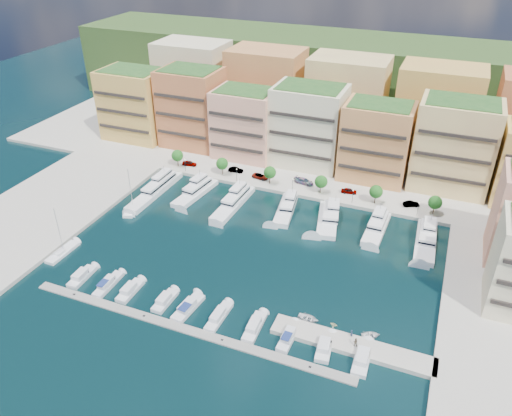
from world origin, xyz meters
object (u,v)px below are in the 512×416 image
object	(u,v)px
lamppost_2	(292,183)
sailboat_0	(63,253)
yacht_6	(426,239)
cruiser_9	(362,359)
yacht_3	(286,208)
yacht_5	(377,226)
lamppost_4	(418,207)
car_3	(304,181)
sailboat_2	(132,209)
tender_0	(308,318)
tree_2	(270,172)
yacht_2	(234,201)
car_4	(349,191)
person_1	(355,342)
lamppost_1	(237,173)
cruiser_4	(188,308)
cruiser_1	(108,284)
cruiser_5	(219,317)
yacht_4	(328,218)
cruiser_6	(254,327)
cruiser_7	(288,337)
tree_1	(222,164)
lamppost_0	(185,163)
cruiser_0	(82,277)
person_0	(352,333)
tree_0	(177,156)
car_2	(260,176)
cruiser_3	(165,301)
yacht_0	(157,188)
car_0	(189,163)
cruiser_8	(324,347)
tree_4	(376,192)
lamppost_3	(353,194)
cruiser_2	(130,291)
tender_1	(334,324)
car_5	(411,204)
yacht_1	(196,191)
tree_3	(321,182)

from	to	relation	value
lamppost_2	sailboat_0	xyz separation A→B (m)	(-43.00, -49.74, -3.52)
yacht_6	cruiser_9	xyz separation A→B (m)	(-7.03, -44.72, -0.66)
yacht_3	yacht_5	bearing A→B (deg)	-0.07
lamppost_4	car_3	distance (m)	34.86
sailboat_2	tender_0	xyz separation A→B (m)	(58.96, -23.35, 0.13)
tree_2	yacht_2	size ratio (longest dim) A/B	0.26
cruiser_9	car_4	bearing A→B (deg)	105.28
tender_0	person_1	bearing A→B (deg)	-109.49
yacht_2	lamppost_1	bearing A→B (deg)	110.73
sailboat_2	cruiser_4	bearing A→B (deg)	-41.14
yacht_2	cruiser_1	bearing A→B (deg)	-104.65
lamppost_1	cruiser_5	world-z (taller)	lamppost_1
yacht_4	cruiser_6	xyz separation A→B (m)	(-3.19, -45.40, -0.54)
cruiser_1	cruiser_7	distance (m)	42.88
tree_1	yacht_4	size ratio (longest dim) A/B	0.31
cruiser_7	lamppost_0	bearing A→B (deg)	134.02
cruiser_0	sailboat_0	xyz separation A→B (m)	(-10.76, 6.04, -0.24)
person_0	yacht_4	bearing A→B (deg)	-32.88
tree_0	cruiser_5	distance (m)	72.21
car_2	cruiser_3	bearing A→B (deg)	-171.13
cruiser_3	person_0	xyz separation A→B (m)	(39.64, 4.35, 1.32)
cruiser_3	cruiser_6	distance (m)	20.87
tree_0	yacht_5	xyz separation A→B (m)	(66.92, -12.18, -3.53)
person_1	car_2	bearing A→B (deg)	-59.45
sailboat_0	car_2	xyz separation A→B (m)	(31.07, 54.05, 1.41)
yacht_2	cruiser_7	bearing A→B (deg)	-54.38
yacht_0	cruiser_7	distance (m)	70.07
cruiser_9	yacht_0	bearing A→B (deg)	149.31
cruiser_5	car_0	distance (m)	71.69
person_1	car_0	bearing A→B (deg)	-46.33
cruiser_8	tender_0	world-z (taller)	cruiser_8
lamppost_0	yacht_3	world-z (taller)	yacht_3
yacht_5	cruiser_6	distance (m)	48.71
tree_4	cruiser_7	xyz separation A→B (m)	(-6.06, -58.11, -4.17)
lamppost_3	cruiser_3	bearing A→B (deg)	-116.83
lamppost_0	car_0	distance (m)	4.60
lamppost_4	cruiser_2	distance (m)	78.49
cruiser_3	cruiser_8	distance (m)	35.45
tender_1	yacht_3	bearing A→B (deg)	39.72
lamppost_1	car_4	size ratio (longest dim) A/B	0.92
sailboat_2	car_4	world-z (taller)	sailboat_2
cruiser_4	cruiser_8	xyz separation A→B (m)	(29.79, 0.04, -0.02)
yacht_6	person_1	world-z (taller)	yacht_6
car_5	cruiser_2	bearing A→B (deg)	113.69
tree_2	lamppost_4	world-z (taller)	tree_2
yacht_1	cruiser_1	xyz separation A→B (m)	(1.49, -45.10, -0.52)
tree_3	cruiser_2	distance (m)	64.24
yacht_5	person_1	world-z (taller)	yacht_5
lamppost_2	cruiser_3	world-z (taller)	lamppost_2
cruiser_9	person_0	bearing A→B (deg)	125.61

